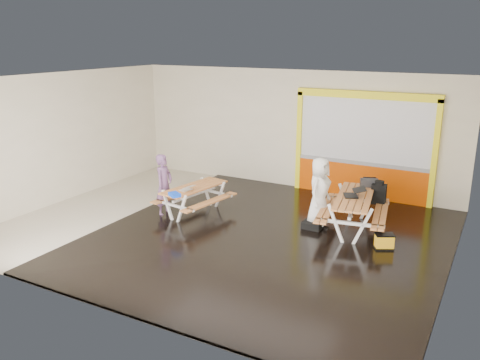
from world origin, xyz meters
The scene contains 14 objects.
room centered at (0.00, 0.00, 1.75)m, with size 10.02×8.02×3.52m.
deck centered at (1.25, 0.00, 0.03)m, with size 7.50×7.98×0.05m, color black.
kiosk centered at (2.20, 3.93, 1.44)m, with size 3.88×0.16×3.00m.
picnic_table_left centered at (-1.13, 0.56, 0.58)m, with size 1.56×2.06×0.75m.
picnic_table_right centered at (2.73, 1.39, 0.67)m, with size 1.83×2.41×0.88m.
person_left centered at (-1.80, 0.21, 0.79)m, with size 0.58×0.38×1.59m, color #68456D.
person_right centered at (1.93, 1.25, 0.91)m, with size 0.78×0.51×1.60m, color white.
laptop_left centered at (-1.11, 0.20, 0.80)m, with size 0.37×0.35×0.14m.
laptop_right centered at (2.72, 1.37, 0.94)m, with size 0.60×0.58×0.20m.
blue_pouch centered at (-1.10, -0.32, 0.80)m, with size 0.29×0.20×0.08m, color blue.
toolbox centered at (2.83, 2.29, 0.97)m, with size 0.47×0.35×0.24m.
backpack centered at (3.10, 2.19, 0.79)m, with size 0.35×0.24×0.57m.
dark_case centered at (1.89, 1.00, 0.13)m, with size 0.44×0.33×0.17m, color black.
fluke_bag centered at (3.63, 0.64, 0.21)m, with size 0.46×0.41×0.34m.
Camera 1 is at (5.60, -9.36, 4.38)m, focal length 37.05 mm.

